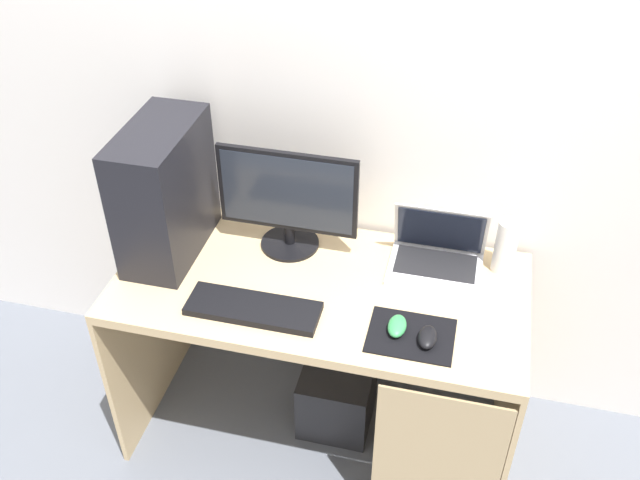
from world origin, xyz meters
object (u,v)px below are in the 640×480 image
monitor (288,201)px  mouse_left (397,326)px  speaker (506,246)px  pc_tower (165,192)px  subwoofer (337,396)px  keyboard (253,309)px  mouse_right (428,337)px  laptop (437,255)px

monitor → mouse_left: (0.43, -0.33, -0.17)m
speaker → monitor: bearing=-176.2°
pc_tower → subwoofer: (0.60, -0.02, -0.84)m
keyboard → mouse_right: 0.54m
monitor → subwoofer: (0.21, -0.12, -0.80)m
pc_tower → speaker: size_ratio=2.37×
pc_tower → speaker: (1.12, 0.15, -0.13)m
laptop → speaker: 0.23m
monitor → laptop: size_ratio=1.54×
mouse_right → mouse_left: bearing=165.3°
mouse_left → mouse_right: 0.10m
mouse_right → speaker: bearing=63.3°
keyboard → pc_tower: bearing=146.8°
laptop → mouse_right: laptop is taller
keyboard → mouse_right: (0.54, -0.00, 0.01)m
pc_tower → speaker: 1.14m
monitor → mouse_right: 0.66m
mouse_left → subwoofer: (-0.22, 0.21, -0.63)m
speaker → mouse_left: speaker is taller
monitor → mouse_right: monitor is taller
speaker → keyboard: (-0.75, -0.40, -0.09)m
speaker → mouse_right: bearing=-116.7°
mouse_right → laptop: bearing=92.5°
mouse_right → monitor: bearing=146.2°
pc_tower → mouse_left: pc_tower is taller
pc_tower → subwoofer: size_ratio=1.74×
pc_tower → mouse_right: size_ratio=4.84×
speaker → mouse_right: (-0.20, -0.40, -0.08)m
speaker → subwoofer: (-0.52, -0.17, -0.70)m
keyboard → subwoofer: keyboard is taller
mouse_left → pc_tower: bearing=164.7°
keyboard → monitor: bearing=86.9°
pc_tower → keyboard: bearing=-33.2°
pc_tower → mouse_right: (0.92, -0.25, -0.21)m
mouse_right → subwoofer: size_ratio=0.36×
laptop → speaker: (0.22, 0.03, 0.05)m
pc_tower → keyboard: pc_tower is taller
laptop → monitor: bearing=-178.2°
subwoofer → mouse_right: bearing=-36.3°
monitor → subwoofer: bearing=-29.6°
mouse_right → subwoofer: mouse_right is taller
keyboard → mouse_right: mouse_right is taller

